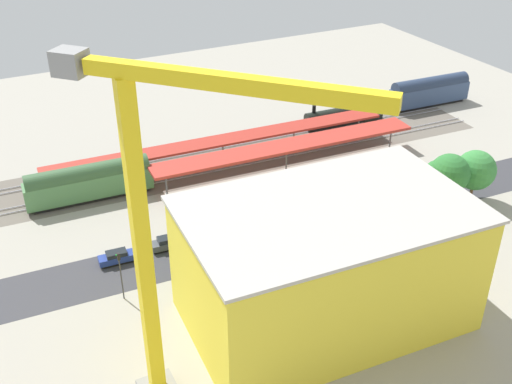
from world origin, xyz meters
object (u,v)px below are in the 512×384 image
Objects in this scene: tower_crane at (160,226)px; street_tree_2 at (476,170)px; freight_coach_far at (89,181)px; parked_car_5 at (219,230)px; parked_car_0 at (427,174)px; parked_car_3 at (306,204)px; traffic_light at (120,269)px; parked_car_1 at (388,184)px; parked_car_2 at (351,194)px; box_truck_0 at (243,245)px; street_tree_4 at (449,174)px; platform_canopy_near at (287,146)px; street_tree_0 at (438,176)px; parked_car_6 at (167,243)px; street_tree_1 at (198,240)px; street_tree_3 at (283,220)px; locomotive at (345,115)px; construction_building at (326,266)px; passenger_coach at (430,91)px; platform_canopy_far at (223,140)px; parked_car_4 at (264,215)px; parked_car_7 at (117,258)px.

tower_crane reaches higher than street_tree_2.
parked_car_5 is at bearing 127.05° from freight_coach_far.
freight_coach_far is at bearing -19.60° from parked_car_0.
parked_car_3 is (-28.27, 17.54, -2.35)m from freight_coach_far.
parked_car_1 is at bearing -170.76° from traffic_light.
box_truck_0 reaches higher than parked_car_2.
parked_car_3 is 0.47× the size of street_tree_4.
platform_canopy_near is 6.16× the size of street_tree_0.
traffic_light is (8.28, 7.65, 3.67)m from parked_car_6.
traffic_light reaches higher than parked_car_0.
street_tree_1 is 1.02× the size of street_tree_3.
parked_car_1 is at bearing -179.57° from parked_car_2.
tower_crane is at bearing 18.51° from street_tree_4.
street_tree_1 is (43.25, 7.18, 4.68)m from parked_car_0.
locomotive is at bearing -108.41° from parked_car_1.
construction_building is at bearing 25.40° from street_tree_0.
passenger_coach is at bearing -153.67° from street_tree_1.
parked_car_4 is (2.04, 19.25, -3.46)m from platform_canopy_far.
passenger_coach is at bearing -130.50° from parked_car_0.
passenger_coach is at bearing -179.98° from locomotive.
traffic_light is (2.31, 25.55, 1.38)m from freight_coach_far.
parked_car_5 reaches higher than parked_car_0.
parked_car_6 is 0.64× the size of traffic_light.
parked_car_3 is at bearing -137.00° from street_tree_3.
parked_car_5 is at bearing 35.69° from platform_canopy_near.
platform_canopy_near is 2.57× the size of passenger_coach.
freight_coach_far is at bearing -27.05° from street_tree_2.
parked_car_3 is 14.65m from parked_car_5.
parked_car_5 is 22.32m from construction_building.
traffic_light is at bearing 46.97° from platform_canopy_far.
parked_car_4 is at bearing -16.76° from street_tree_2.
street_tree_0 reaches higher than parked_car_7.
parked_car_5 is (7.63, 0.69, 0.04)m from parked_car_4.
parked_car_0 is (-51.06, 18.18, -2.32)m from freight_coach_far.
parked_car_7 is at bearing 18.46° from passenger_coach.
freight_coach_far is at bearing -72.88° from street_tree_1.
parked_car_6 is 42.39m from street_tree_4.
street_tree_3 is (31.51, 31.92, 3.18)m from locomotive.
parked_car_4 is at bearing -19.77° from street_tree_4.
parked_car_2 is (7.16, 0.05, 0.01)m from parked_car_1.
street_tree_1 reaches higher than freight_coach_far.
parked_car_0 is at bearing 178.43° from parked_car_4.
parked_car_6 is 47.42m from street_tree_2.
parked_car_7 is 0.60× the size of street_tree_1.
locomotive is at bearing -123.41° from construction_building.
parked_car_7 is at bearing 0.43° from parked_car_6.
tower_crane reaches higher than platform_canopy_far.
parked_car_2 is 1.01× the size of parked_car_3.
parked_car_3 is 0.50× the size of street_tree_2.
street_tree_3 reaches higher than traffic_light.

